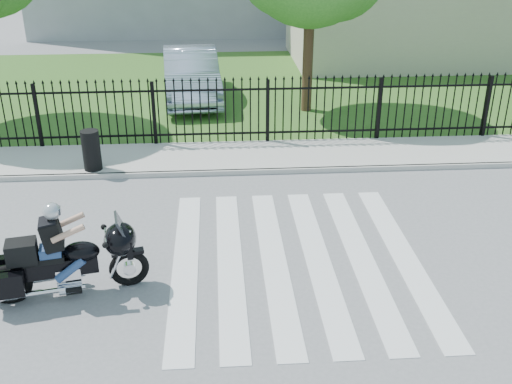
{
  "coord_description": "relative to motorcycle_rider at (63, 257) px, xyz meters",
  "views": [
    {
      "loc": [
        -1.37,
        -9.26,
        5.73
      ],
      "look_at": [
        -0.67,
        0.83,
        1.0
      ],
      "focal_mm": 42.0,
      "sensor_mm": 36.0,
      "label": 1
    }
  ],
  "objects": [
    {
      "name": "iron_fence",
      "position": [
        3.91,
        6.78,
        0.2
      ],
      "size": [
        26.0,
        0.04,
        1.8
      ],
      "color": "black",
      "rests_on": "ground"
    },
    {
      "name": "curb",
      "position": [
        3.91,
        4.78,
        -0.64
      ],
      "size": [
        40.0,
        0.12,
        0.12
      ],
      "primitive_type": "cube",
      "color": "#ADAAA3",
      "rests_on": "ground"
    },
    {
      "name": "parked_car",
      "position": [
        1.75,
        11.29,
        0.15
      ],
      "size": [
        2.12,
        5.13,
        1.65
      ],
      "primitive_type": "imported",
      "rotation": [
        0.0,
        0.0,
        0.08
      ],
      "color": "#A4B3CE",
      "rests_on": "grass_strip"
    },
    {
      "name": "grass_strip",
      "position": [
        3.91,
        12.78,
        -0.69
      ],
      "size": [
        40.0,
        12.0,
        0.02
      ],
      "primitive_type": "cube",
      "color": "#375F20",
      "rests_on": "ground"
    },
    {
      "name": "building_low",
      "position": [
        10.91,
        16.78,
        1.05
      ],
      "size": [
        10.0,
        6.0,
        3.5
      ],
      "primitive_type": "cube",
      "color": "beige",
      "rests_on": "ground"
    },
    {
      "name": "ground",
      "position": [
        3.91,
        0.78,
        -0.7
      ],
      "size": [
        120.0,
        120.0,
        0.0
      ],
      "primitive_type": "plane",
      "color": "slate",
      "rests_on": "ground"
    },
    {
      "name": "motorcycle_rider",
      "position": [
        0.0,
        0.0,
        0.0
      ],
      "size": [
        2.56,
        1.16,
        1.71
      ],
      "rotation": [
        0.0,
        0.0,
        0.2
      ],
      "color": "black",
      "rests_on": "ground"
    },
    {
      "name": "sidewalk",
      "position": [
        3.91,
        5.78,
        -0.64
      ],
      "size": [
        40.0,
        2.0,
        0.12
      ],
      "primitive_type": "cube",
      "color": "#ADAAA3",
      "rests_on": "ground"
    },
    {
      "name": "crosswalk",
      "position": [
        3.91,
        0.78,
        -0.69
      ],
      "size": [
        5.0,
        5.5,
        0.01
      ],
      "primitive_type": null,
      "color": "silver",
      "rests_on": "ground"
    },
    {
      "name": "litter_bin",
      "position": [
        -0.45,
        5.08,
        -0.09
      ],
      "size": [
        0.43,
        0.43,
        0.97
      ],
      "primitive_type": "cylinder",
      "rotation": [
        0.0,
        0.0,
        -0.01
      ],
      "color": "black",
      "rests_on": "sidewalk"
    }
  ]
}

